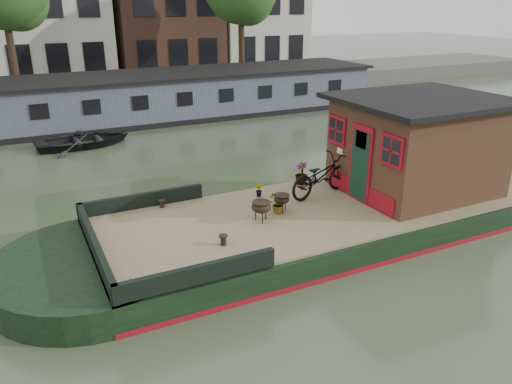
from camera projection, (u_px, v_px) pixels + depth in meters
name	position (u px, v px, depth m)	size (l,w,h in m)	color
ground	(342.00, 227.00, 12.47)	(120.00, 120.00, 0.00)	#323F28
houseboat_hull	(297.00, 227.00, 11.83)	(14.01, 4.02, 0.60)	black
houseboat_deck	(344.00, 204.00, 12.25)	(11.80, 3.80, 0.05)	olive
bow_bulwark	(138.00, 237.00, 10.09)	(3.00, 4.00, 0.35)	black
cabin	(417.00, 144.00, 12.70)	(4.00, 3.50, 2.42)	black
bicycle	(321.00, 176.00, 12.57)	(0.68, 1.94, 1.02)	black
potted_plant_b	(258.00, 190.00, 12.59)	(0.19, 0.15, 0.35)	maroon
potted_plant_c	(278.00, 204.00, 11.56)	(0.41, 0.35, 0.45)	#A94031
potted_plant_d	(301.00, 173.00, 13.39)	(0.34, 0.34, 0.61)	maroon
potted_plant_e	(132.00, 285.00, 8.46)	(0.15, 0.10, 0.28)	#99522D
brazier_front	(282.00, 203.00, 11.67)	(0.39, 0.39, 0.42)	black
brazier_rear	(261.00, 211.00, 11.16)	(0.44, 0.44, 0.47)	black
bollard_port	(162.00, 204.00, 11.94)	(0.17, 0.17, 0.19)	black
bollard_stbd	(223.00, 240.00, 10.12)	(0.19, 0.19, 0.21)	black
dinghy	(83.00, 137.00, 19.21)	(2.54, 3.55, 0.74)	black
far_houseboat	(172.00, 97.00, 23.83)	(20.40, 4.40, 2.11)	#4B5964
quay	(139.00, 87.00, 29.45)	(60.00, 6.00, 0.90)	#47443F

